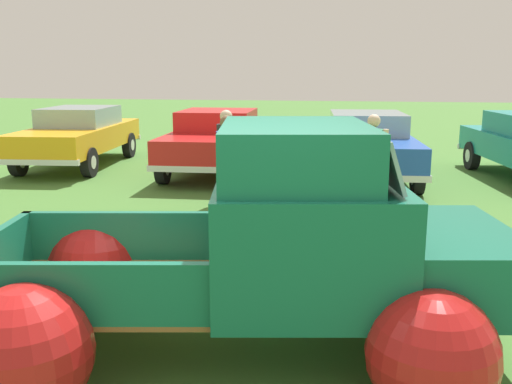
{
  "coord_description": "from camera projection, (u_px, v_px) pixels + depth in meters",
  "views": [
    {
      "loc": [
        1.0,
        -4.42,
        2.34
      ],
      "look_at": [
        0.0,
        1.41,
        1.07
      ],
      "focal_mm": 40.31,
      "sensor_mm": 36.0,
      "label": 1
    }
  ],
  "objects": [
    {
      "name": "spectator_0",
      "position": [
        227.0,
        161.0,
        8.98
      ],
      "size": [
        0.44,
        0.53,
        1.65
      ],
      "rotation": [
        0.0,
        0.0,
        0.36
      ],
      "color": "gray",
      "rests_on": "ground"
    },
    {
      "name": "show_car_2",
      "position": [
        367.0,
        143.0,
        12.4
      ],
      "size": [
        2.19,
        4.84,
        1.43
      ],
      "rotation": [
        0.0,
        0.0,
        -1.49
      ],
      "color": "black",
      "rests_on": "ground"
    },
    {
      "name": "ground_plane",
      "position": [
        228.0,
        348.0,
        4.92
      ],
      "size": [
        80.0,
        80.0,
        0.0
      ],
      "primitive_type": "plane",
      "color": "#477A33"
    },
    {
      "name": "spectator_2",
      "position": [
        372.0,
        157.0,
        9.47
      ],
      "size": [
        0.51,
        0.46,
        1.63
      ],
      "rotation": [
        0.0,
        0.0,
        1.08
      ],
      "color": "gray",
      "rests_on": "ground"
    },
    {
      "name": "show_car_0",
      "position": [
        79.0,
        134.0,
        14.16
      ],
      "size": [
        2.23,
        4.85,
        1.43
      ],
      "rotation": [
        0.0,
        0.0,
        -1.48
      ],
      "color": "black",
      "rests_on": "ground"
    },
    {
      "name": "show_car_1",
      "position": [
        217.0,
        139.0,
        13.12
      ],
      "size": [
        2.1,
        4.4,
        1.43
      ],
      "rotation": [
        0.0,
        0.0,
        -1.53
      ],
      "color": "black",
      "rests_on": "ground"
    },
    {
      "name": "vintage_pickup_truck",
      "position": [
        274.0,
        264.0,
        4.76
      ],
      "size": [
        4.87,
        3.35,
        1.96
      ],
      "rotation": [
        0.0,
        0.0,
        0.17
      ],
      "color": "black",
      "rests_on": "ground"
    },
    {
      "name": "spectator_1",
      "position": [
        226.0,
        151.0,
        10.1
      ],
      "size": [
        0.39,
        0.54,
        1.65
      ],
      "rotation": [
        0.0,
        0.0,
        3.31
      ],
      "color": "black",
      "rests_on": "ground"
    }
  ]
}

